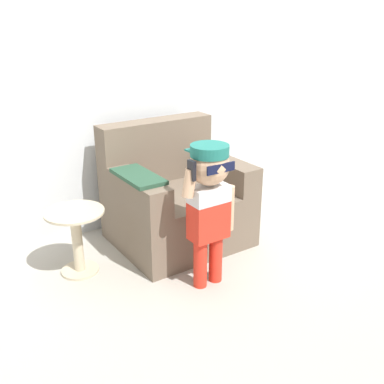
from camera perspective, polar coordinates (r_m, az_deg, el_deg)
The scene contains 5 objects.
ground_plane at distance 3.90m, azimuth 2.61°, elevation -6.14°, with size 10.00×10.00×0.00m, color #ADA89E.
wall_back at distance 4.15m, azimuth -3.75°, elevation 14.39°, with size 10.00×0.05×2.60m.
armchair at distance 3.79m, azimuth -2.21°, elevation -1.02°, with size 1.05×0.91×0.99m.
person_child at distance 3.02m, azimuth 2.21°, elevation -0.32°, with size 0.42×0.32×1.03m.
side_table at distance 3.42m, azimuth -14.43°, elevation -5.40°, with size 0.43×0.43×0.50m.
Camera 1 is at (-2.08, -2.77, 1.81)m, focal length 42.00 mm.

